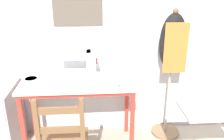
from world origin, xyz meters
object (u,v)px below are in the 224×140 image
(fabric_bowl, at_px, (31,80))
(dress_form, at_px, (172,51))
(sewing_machine, at_px, (79,66))
(thread_spool_near_machine, at_px, (100,77))
(scissors, at_px, (123,86))

(fabric_bowl, xyz_separation_m, dress_form, (1.44, 0.15, 0.22))
(sewing_machine, relative_size, fabric_bowl, 2.70)
(thread_spool_near_machine, bearing_deg, sewing_machine, 174.34)
(sewing_machine, distance_m, thread_spool_near_machine, 0.24)
(dress_form, bearing_deg, scissors, -152.11)
(thread_spool_near_machine, bearing_deg, dress_form, 7.64)
(scissors, distance_m, thread_spool_near_machine, 0.28)
(sewing_machine, height_order, thread_spool_near_machine, sewing_machine)
(scissors, xyz_separation_m, dress_form, (0.55, 0.29, 0.25))
(fabric_bowl, xyz_separation_m, thread_spool_near_machine, (0.68, 0.05, -0.00))
(fabric_bowl, height_order, scissors, fabric_bowl)
(fabric_bowl, xyz_separation_m, scissors, (0.89, -0.14, -0.02))
(sewing_machine, bearing_deg, fabric_bowl, -171.58)
(sewing_machine, height_order, fabric_bowl, sewing_machine)
(sewing_machine, bearing_deg, scissors, -26.63)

